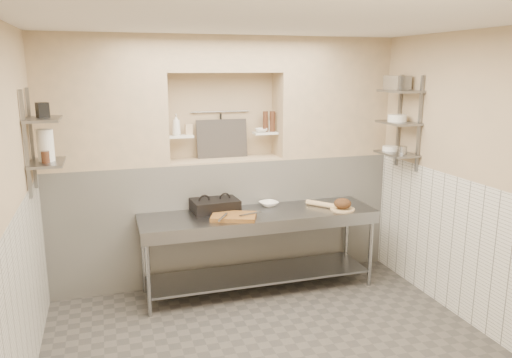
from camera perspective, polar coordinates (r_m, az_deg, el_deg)
name	(u,v)px	position (r m, az deg, el deg)	size (l,w,h in m)	color
floor	(272,352)	(4.75, 1.87, -19.19)	(4.00, 3.90, 0.10)	#4A4641
ceiling	(275,15)	(4.06, 2.17, 18.21)	(4.00, 3.90, 0.10)	silver
wall_left	(4,218)	(4.02, -26.86, -3.98)	(0.10, 3.90, 2.80)	tan
wall_right	(476,181)	(5.20, 23.87, -0.17)	(0.10, 3.90, 2.80)	tan
wall_back	(219,157)	(6.06, -4.20, 2.56)	(4.00, 0.10, 2.80)	tan
wall_front	(415,301)	(2.48, 17.70, -13.14)	(4.00, 0.10, 2.80)	tan
backwall_lower	(225,218)	(5.98, -3.55, -4.46)	(4.00, 0.40, 1.40)	silver
alcove_sill	(224,159)	(5.81, -3.64, 2.25)	(1.30, 0.40, 0.02)	tan
backwall_pillar_left	(101,102)	(5.58, -17.25, 8.42)	(1.35, 0.40, 1.40)	tan
backwall_pillar_right	(330,98)	(6.17, 8.46, 9.19)	(1.35, 0.40, 1.40)	tan
backwall_header	(223,54)	(5.72, -3.81, 14.05)	(1.30, 0.40, 0.40)	tan
wainscot_left	(23,306)	(4.25, -25.09, -13.03)	(0.02, 3.90, 1.40)	silver
wainscot_right	(464,250)	(5.35, 22.71, -7.54)	(0.02, 3.90, 1.40)	silver
alcove_shelf_left	(181,136)	(5.68, -8.61, 4.84)	(0.28, 0.16, 0.03)	white
alcove_shelf_right	(265,133)	(5.91, 1.06, 5.28)	(0.28, 0.16, 0.03)	white
utensil_rail	(220,112)	(5.91, -4.11, 7.69)	(0.02, 0.02, 0.70)	gray
hanging_steel	(221,126)	(5.91, -4.04, 6.03)	(0.02, 0.02, 0.30)	black
splash_panel	(222,139)	(5.87, -3.90, 4.62)	(0.60, 0.02, 0.45)	#383330
shelf_rail_left_a	(32,139)	(5.15, -24.26, 4.20)	(0.03, 0.03, 0.95)	slate
shelf_rail_left_b	(26,145)	(4.75, -24.82, 3.54)	(0.03, 0.03, 0.95)	slate
wall_shelf_left_lower	(47,163)	(4.96, -22.78, 1.72)	(0.30, 0.50, 0.03)	slate
wall_shelf_left_upper	(43,119)	(4.91, -23.18, 6.30)	(0.30, 0.50, 0.03)	slate
shelf_rail_right_a	(399,121)	(6.08, 16.01, 6.43)	(0.03, 0.03, 1.05)	slate
shelf_rail_right_b	(419,124)	(5.75, 18.18, 5.96)	(0.03, 0.03, 1.05)	slate
wall_shelf_right_lower	(396,154)	(5.88, 15.75, 2.81)	(0.30, 0.50, 0.03)	slate
wall_shelf_right_mid	(398,123)	(5.84, 15.96, 6.19)	(0.30, 0.50, 0.03)	slate
wall_shelf_right_upper	(400,91)	(5.81, 16.17, 9.62)	(0.30, 0.50, 0.03)	slate
prep_table	(259,235)	(5.54, 0.37, -6.46)	(2.60, 0.70, 0.90)	gray
panini_press	(215,205)	(5.53, -4.73, -3.01)	(0.53, 0.40, 0.14)	black
cutting_board	(234,217)	(5.27, -2.55, -4.31)	(0.46, 0.32, 0.04)	brown
knife_blade	(250,214)	(5.27, -0.64, -3.98)	(0.27, 0.03, 0.01)	gray
tongs	(223,217)	(5.14, -3.80, -4.36)	(0.02, 0.02, 0.25)	gray
mixing_bowl	(269,204)	(5.74, 1.46, -2.84)	(0.21, 0.21, 0.05)	white
rolling_pin	(322,204)	(5.74, 7.57, -2.89)	(0.06, 0.06, 0.39)	#D5B782
bread_board	(342,209)	(5.67, 9.84, -3.41)	(0.27, 0.27, 0.02)	#D5B782
bread_loaf	(343,203)	(5.65, 9.86, -2.77)	(0.19, 0.19, 0.12)	#4C2D19
bottle_soap	(176,125)	(5.64, -9.11, 6.13)	(0.09, 0.09, 0.24)	white
jar_alcove	(189,129)	(5.73, -7.71, 5.66)	(0.08, 0.08, 0.12)	tan
bowl_alcove	(261,130)	(5.87, 0.60, 5.58)	(0.15, 0.15, 0.05)	white
condiment_a	(272,121)	(5.92, 1.89, 6.60)	(0.07, 0.07, 0.24)	#442617
condiment_b	(265,121)	(5.93, 1.07, 6.60)	(0.06, 0.06, 0.24)	#442617
condiment_c	(272,126)	(5.95, 1.84, 6.08)	(0.08, 0.08, 0.13)	white
jug_left	(46,145)	(4.96, -22.91, 3.56)	(0.15, 0.15, 0.29)	white
jar_left	(45,157)	(4.88, -22.92, 2.32)	(0.07, 0.07, 0.11)	#442617
box_left_upper	(43,110)	(4.94, -23.21, 7.27)	(0.10, 0.10, 0.13)	black
bowl_right	(390,148)	(5.99, 15.08, 3.39)	(0.18, 0.18, 0.05)	white
canister_right	(403,150)	(5.77, 16.44, 3.17)	(0.09, 0.09, 0.09)	gray
bowl_right_mid	(397,118)	(5.85, 15.84, 6.72)	(0.21, 0.21, 0.08)	white
basket_right	(397,83)	(5.87, 15.85, 10.55)	(0.20, 0.24, 0.15)	gray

